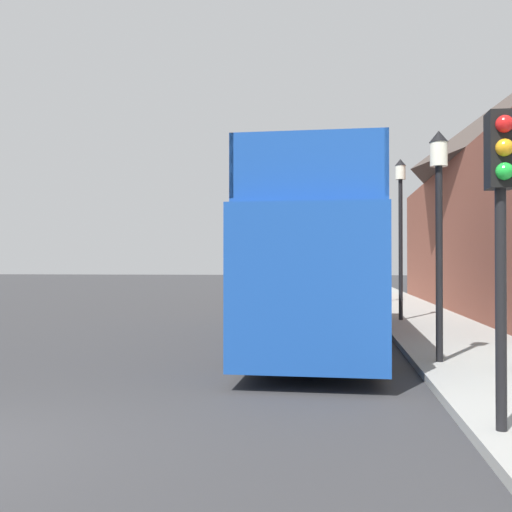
{
  "coord_description": "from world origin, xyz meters",
  "views": [
    {
      "loc": [
        4.34,
        -5.54,
        1.98
      ],
      "look_at": [
        2.62,
        7.83,
        2.14
      ],
      "focal_mm": 42.0,
      "sensor_mm": 36.0,
      "label": 1
    }
  ],
  "objects_px": {
    "parked_car_ahead_of_bus": "(343,300)",
    "lamp_post_nearest": "(439,201)",
    "lamp_post_second": "(401,210)",
    "tour_bus": "(322,267)",
    "lamp_post_third": "(374,230)",
    "traffic_signal": "(501,196)"
  },
  "relations": [
    {
      "from": "lamp_post_nearest",
      "to": "lamp_post_third",
      "type": "distance_m",
      "value": 16.57
    },
    {
      "from": "parked_car_ahead_of_bus",
      "to": "lamp_post_second",
      "type": "height_order",
      "value": "lamp_post_second"
    },
    {
      "from": "lamp_post_nearest",
      "to": "parked_car_ahead_of_bus",
      "type": "bearing_deg",
      "value": 98.66
    },
    {
      "from": "lamp_post_nearest",
      "to": "lamp_post_second",
      "type": "xyz_separation_m",
      "value": [
        0.21,
        8.28,
        0.55
      ]
    },
    {
      "from": "tour_bus",
      "to": "lamp_post_nearest",
      "type": "xyz_separation_m",
      "value": [
        2.23,
        -3.14,
        1.27
      ]
    },
    {
      "from": "traffic_signal",
      "to": "lamp_post_second",
      "type": "bearing_deg",
      "value": 88.44
    },
    {
      "from": "lamp_post_nearest",
      "to": "lamp_post_third",
      "type": "relative_size",
      "value": 0.88
    },
    {
      "from": "traffic_signal",
      "to": "lamp_post_third",
      "type": "xyz_separation_m",
      "value": [
        0.07,
        21.23,
        0.81
      ]
    },
    {
      "from": "parked_car_ahead_of_bus",
      "to": "lamp_post_third",
      "type": "relative_size",
      "value": 0.94
    },
    {
      "from": "traffic_signal",
      "to": "lamp_post_nearest",
      "type": "height_order",
      "value": "lamp_post_nearest"
    },
    {
      "from": "parked_car_ahead_of_bus",
      "to": "lamp_post_nearest",
      "type": "bearing_deg",
      "value": -78.63
    },
    {
      "from": "lamp_post_third",
      "to": "lamp_post_second",
      "type": "bearing_deg",
      "value": -88.04
    },
    {
      "from": "parked_car_ahead_of_bus",
      "to": "lamp_post_second",
      "type": "distance_m",
      "value": 4.24
    },
    {
      "from": "tour_bus",
      "to": "lamp_post_third",
      "type": "distance_m",
      "value": 13.7
    },
    {
      "from": "traffic_signal",
      "to": "lamp_post_third",
      "type": "bearing_deg",
      "value": 89.81
    },
    {
      "from": "traffic_signal",
      "to": "lamp_post_second",
      "type": "xyz_separation_m",
      "value": [
        0.35,
        12.95,
        0.98
      ]
    },
    {
      "from": "lamp_post_nearest",
      "to": "lamp_post_third",
      "type": "bearing_deg",
      "value": 90.24
    },
    {
      "from": "tour_bus",
      "to": "traffic_signal",
      "type": "bearing_deg",
      "value": -73.57
    },
    {
      "from": "tour_bus",
      "to": "lamp_post_second",
      "type": "distance_m",
      "value": 5.98
    },
    {
      "from": "traffic_signal",
      "to": "lamp_post_second",
      "type": "height_order",
      "value": "lamp_post_second"
    },
    {
      "from": "parked_car_ahead_of_bus",
      "to": "lamp_post_nearest",
      "type": "height_order",
      "value": "lamp_post_nearest"
    },
    {
      "from": "lamp_post_nearest",
      "to": "lamp_post_second",
      "type": "bearing_deg",
      "value": 88.53
    }
  ]
}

